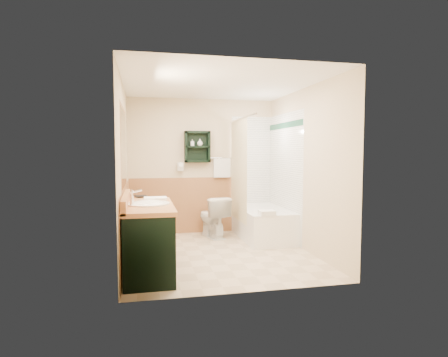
{
  "coord_description": "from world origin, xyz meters",
  "views": [
    {
      "loc": [
        -1.05,
        -5.16,
        1.46
      ],
      "look_at": [
        0.12,
        0.2,
        1.07
      ],
      "focal_mm": 30.0,
      "sensor_mm": 36.0,
      "label": 1
    }
  ],
  "objects_px": {
    "hair_dryer": "(180,167)",
    "bathtub": "(262,223)",
    "soap_bottle_a": "(192,144)",
    "wall_shelf": "(197,147)",
    "vanity": "(148,239)",
    "toilet": "(213,217)",
    "vanity_book": "(135,190)",
    "soap_bottle_b": "(200,143)"
  },
  "relations": [
    {
      "from": "vanity_book",
      "to": "soap_bottle_b",
      "type": "relative_size",
      "value": 1.73
    },
    {
      "from": "hair_dryer",
      "to": "vanity_book",
      "type": "relative_size",
      "value": 1.11
    },
    {
      "from": "bathtub",
      "to": "soap_bottle_a",
      "type": "relative_size",
      "value": 12.78
    },
    {
      "from": "toilet",
      "to": "bathtub",
      "type": "bearing_deg",
      "value": 149.1
    },
    {
      "from": "wall_shelf",
      "to": "soap_bottle_b",
      "type": "xyz_separation_m",
      "value": [
        0.05,
        -0.01,
        0.06
      ]
    },
    {
      "from": "bathtub",
      "to": "soap_bottle_b",
      "type": "bearing_deg",
      "value": 150.24
    },
    {
      "from": "vanity",
      "to": "soap_bottle_b",
      "type": "height_order",
      "value": "soap_bottle_b"
    },
    {
      "from": "vanity",
      "to": "toilet",
      "type": "bearing_deg",
      "value": 57.23
    },
    {
      "from": "toilet",
      "to": "vanity_book",
      "type": "distance_m",
      "value": 1.71
    },
    {
      "from": "hair_dryer",
      "to": "vanity",
      "type": "height_order",
      "value": "hair_dryer"
    },
    {
      "from": "vanity",
      "to": "hair_dryer",
      "type": "bearing_deg",
      "value": 74.0
    },
    {
      "from": "wall_shelf",
      "to": "bathtub",
      "type": "height_order",
      "value": "wall_shelf"
    },
    {
      "from": "hair_dryer",
      "to": "soap_bottle_a",
      "type": "bearing_deg",
      "value": -8.11
    },
    {
      "from": "bathtub",
      "to": "soap_bottle_b",
      "type": "xyz_separation_m",
      "value": [
        -0.98,
        0.56,
        1.36
      ]
    },
    {
      "from": "wall_shelf",
      "to": "vanity_book",
      "type": "bearing_deg",
      "value": -128.98
    },
    {
      "from": "hair_dryer",
      "to": "vanity_book",
      "type": "xyz_separation_m",
      "value": [
        -0.76,
        -1.33,
        -0.26
      ]
    },
    {
      "from": "bathtub",
      "to": "wall_shelf",
      "type": "bearing_deg",
      "value": 151.14
    },
    {
      "from": "bathtub",
      "to": "vanity_book",
      "type": "bearing_deg",
      "value": -160.34
    },
    {
      "from": "vanity",
      "to": "bathtub",
      "type": "xyz_separation_m",
      "value": [
        1.92,
        1.49,
        -0.16
      ]
    },
    {
      "from": "hair_dryer",
      "to": "bathtub",
      "type": "xyz_separation_m",
      "value": [
        1.33,
        -0.59,
        -0.95
      ]
    },
    {
      "from": "wall_shelf",
      "to": "toilet",
      "type": "height_order",
      "value": "wall_shelf"
    },
    {
      "from": "vanity",
      "to": "vanity_book",
      "type": "relative_size",
      "value": 6.06
    },
    {
      "from": "hair_dryer",
      "to": "toilet",
      "type": "height_order",
      "value": "hair_dryer"
    },
    {
      "from": "soap_bottle_b",
      "to": "bathtub",
      "type": "bearing_deg",
      "value": -29.76
    },
    {
      "from": "vanity",
      "to": "toilet",
      "type": "distance_m",
      "value": 2.05
    },
    {
      "from": "vanity_book",
      "to": "toilet",
      "type": "bearing_deg",
      "value": 26.64
    },
    {
      "from": "soap_bottle_a",
      "to": "vanity",
      "type": "bearing_deg",
      "value": -111.5
    },
    {
      "from": "hair_dryer",
      "to": "soap_bottle_b",
      "type": "bearing_deg",
      "value": -4.96
    },
    {
      "from": "hair_dryer",
      "to": "bathtub",
      "type": "bearing_deg",
      "value": -23.99
    },
    {
      "from": "toilet",
      "to": "soap_bottle_b",
      "type": "bearing_deg",
      "value": -77.76
    },
    {
      "from": "wall_shelf",
      "to": "vanity",
      "type": "distance_m",
      "value": 2.51
    },
    {
      "from": "bathtub",
      "to": "soap_bottle_b",
      "type": "relative_size",
      "value": 11.98
    },
    {
      "from": "hair_dryer",
      "to": "toilet",
      "type": "xyz_separation_m",
      "value": [
        0.51,
        -0.36,
        -0.86
      ]
    },
    {
      "from": "bathtub",
      "to": "soap_bottle_a",
      "type": "height_order",
      "value": "soap_bottle_a"
    },
    {
      "from": "wall_shelf",
      "to": "bathtub",
      "type": "xyz_separation_m",
      "value": [
        1.03,
        -0.56,
        -1.3
      ]
    },
    {
      "from": "hair_dryer",
      "to": "soap_bottle_b",
      "type": "height_order",
      "value": "soap_bottle_b"
    },
    {
      "from": "wall_shelf",
      "to": "toilet",
      "type": "distance_m",
      "value": 1.27
    },
    {
      "from": "bathtub",
      "to": "toilet",
      "type": "bearing_deg",
      "value": 163.92
    },
    {
      "from": "soap_bottle_a",
      "to": "wall_shelf",
      "type": "bearing_deg",
      "value": 3.19
    },
    {
      "from": "vanity_book",
      "to": "soap_bottle_b",
      "type": "distance_m",
      "value": 1.84
    },
    {
      "from": "vanity",
      "to": "wall_shelf",
      "type": "bearing_deg",
      "value": 66.41
    },
    {
      "from": "wall_shelf",
      "to": "vanity_book",
      "type": "relative_size",
      "value": 2.53
    }
  ]
}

